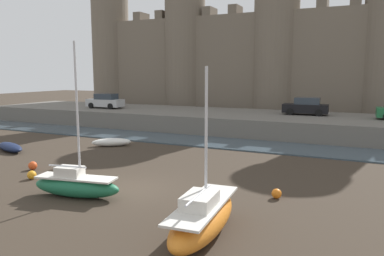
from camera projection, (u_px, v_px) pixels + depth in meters
The scene contains 13 objects.
ground_plane at pixel (131, 190), 17.98m from camera, with size 160.00×160.00×0.00m, color #382D23.
water_channel at pixel (224, 143), 29.69m from camera, with size 80.00×4.50×0.10m, color #3D4C56.
quay_road at pixel (250, 122), 36.08m from camera, with size 59.63×10.00×1.68m, color #666059.
castle at pixel (276, 49), 44.10m from camera, with size 53.47×5.84×22.18m.
rowboat_midflat_right at pixel (111, 142), 28.63m from camera, with size 2.93×2.43×0.62m.
sailboat_foreground_centre at pixel (76, 184), 16.86m from camera, with size 4.31×1.85×6.91m.
sailboat_foreground_left at pixel (203, 217), 12.79m from camera, with size 1.84×5.12×5.79m.
rowboat_near_channel_right at pixel (10, 147), 26.83m from camera, with size 3.67×2.27×0.58m.
mooring_buoy_off_centre at pixel (32, 175), 19.72m from camera, with size 0.46×0.46×0.46m, color orange.
mooring_buoy_mid_mud at pixel (33, 166), 21.64m from camera, with size 0.49×0.49×0.49m, color #E04C1E.
mooring_buoy_near_channel at pixel (277, 194), 16.69m from camera, with size 0.45×0.45×0.45m, color orange.
car_quay_east at pixel (105, 101), 41.51m from camera, with size 4.17×2.01×1.62m.
car_quay_centre_east at pixel (306, 106), 34.98m from camera, with size 4.17×2.01×1.62m.
Camera 1 is at (9.97, -14.51, 5.56)m, focal length 35.00 mm.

